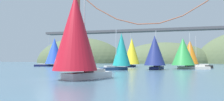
# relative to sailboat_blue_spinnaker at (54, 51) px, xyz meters

# --- Properties ---
(ground_plane) EXTENTS (360.00, 360.00, 0.00)m
(ground_plane) POSITION_rel_sailboat_blue_spinnaker_xyz_m (26.67, -48.51, -5.17)
(ground_plane) COLOR #426075
(headland_left) EXTENTS (65.94, 44.00, 36.47)m
(headland_left) POSITION_rel_sailboat_blue_spinnaker_xyz_m (-28.33, 86.49, -5.17)
(headland_left) COLOR #4C5B3D
(headland_left) RESTS_ON ground_plane
(headland_center) EXTENTS (62.49, 44.00, 27.40)m
(headland_center) POSITION_rel_sailboat_blue_spinnaker_xyz_m (31.67, 86.49, -5.17)
(headland_center) COLOR #4C5B3D
(headland_center) RESTS_ON ground_plane
(suspension_bridge) EXTENTS (114.02, 6.00, 39.90)m
(suspension_bridge) POSITION_rel_sailboat_blue_spinnaker_xyz_m (26.67, 46.49, 13.26)
(suspension_bridge) COLOR brown
(suspension_bridge) RESTS_ON ground_plane
(sailboat_blue_spinnaker) EXTENTS (10.56, 8.63, 10.99)m
(sailboat_blue_spinnaker) POSITION_rel_sailboat_blue_spinnaker_xyz_m (0.00, 0.00, 0.00)
(sailboat_blue_spinnaker) COLOR #191E4C
(sailboat_blue_spinnaker) RESTS_ON ground_plane
(sailboat_navy_sail) EXTENTS (5.36, 8.19, 9.19)m
(sailboat_navy_sail) POSITION_rel_sailboat_blue_spinnaker_xyz_m (36.41, -18.74, -1.02)
(sailboat_navy_sail) COLOR #191E4C
(sailboat_navy_sail) RESTS_ON ground_plane
(sailboat_orange_sail) EXTENTS (8.47, 4.98, 8.89)m
(sailboat_orange_sail) POSITION_rel_sailboat_blue_spinnaker_xyz_m (44.84, -3.84, -1.08)
(sailboat_orange_sail) COLOR black
(sailboat_orange_sail) RESTS_ON ground_plane
(sailboat_green_sail) EXTENTS (9.10, 5.83, 8.95)m
(sailboat_green_sail) POSITION_rel_sailboat_blue_spinnaker_xyz_m (42.78, -12.37, -1.11)
(sailboat_green_sail) COLOR #B7B2A8
(sailboat_green_sail) RESTS_ON ground_plane
(sailboat_crimson_sail) EXTENTS (6.57, 8.93, 10.12)m
(sailboat_crimson_sail) POSITION_rel_sailboat_blue_spinnaker_xyz_m (30.47, -48.40, 0.07)
(sailboat_crimson_sail) COLOR white
(sailboat_crimson_sail) RESTS_ON ground_plane
(sailboat_teal_sail) EXTENTS (7.08, 7.10, 9.02)m
(sailboat_teal_sail) POSITION_rel_sailboat_blue_spinnaker_xyz_m (29.21, -21.77, -0.80)
(sailboat_teal_sail) COLOR navy
(sailboat_teal_sail) RESTS_ON ground_plane
(sailboat_yellow_sail) EXTENTS (6.50, 9.27, 10.79)m
(sailboat_yellow_sail) POSITION_rel_sailboat_blue_spinnaker_xyz_m (27.31, 0.24, -0.41)
(sailboat_yellow_sail) COLOR #191E4C
(sailboat_yellow_sail) RESTS_ON ground_plane
(channel_buoy) EXTENTS (1.10, 1.10, 2.64)m
(channel_buoy) POSITION_rel_sailboat_blue_spinnaker_xyz_m (24.90, -31.48, -4.80)
(channel_buoy) COLOR red
(channel_buoy) RESTS_ON ground_plane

